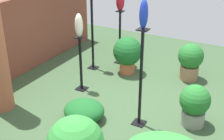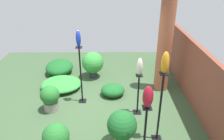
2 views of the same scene
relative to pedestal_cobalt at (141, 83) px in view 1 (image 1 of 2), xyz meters
The scene contains 13 objects.
ground_plane 0.87m from the pedestal_cobalt, 61.56° to the left, with size 8.00×8.00×0.00m, color #385133.
brick_wall_back 2.99m from the pedestal_cobalt, 85.67° to the left, with size 5.60×0.12×1.59m, color brown.
pedestal_cobalt is the anchor object (origin of this frame).
pedestal_ivory 1.56m from the pedestal_cobalt, 70.20° to the left, with size 0.20×0.20×1.06m.
pedestal_amber 2.29m from the pedestal_cobalt, 50.45° to the left, with size 0.20×0.20×1.58m.
pedestal_ruby 2.45m from the pedestal_cobalt, 34.72° to the left, with size 0.20×0.20×1.21m.
art_vase_cobalt 1.06m from the pedestal_cobalt, 104.04° to the right, with size 0.13×0.12×0.42m, color #192D9E.
art_vase_ivory 1.63m from the pedestal_cobalt, 70.20° to the left, with size 0.15×0.14×0.43m, color beige.
art_vase_ruby 2.54m from the pedestal_cobalt, 34.72° to the left, with size 0.17×0.18×0.41m, color maroon.
potted_plant_front_right 1.98m from the pedestal_cobalt, ahead, with size 0.51×0.51×0.77m.
potted_plant_front_left 0.92m from the pedestal_cobalt, 62.57° to the right, with size 0.48×0.48×0.69m.
potted_plant_mid_right 1.91m from the pedestal_cobalt, 31.95° to the left, with size 0.61×0.61×0.80m.
foliage_bed_center 1.06m from the pedestal_cobalt, 110.74° to the left, with size 0.62×0.68×0.32m, color #195923.
Camera 1 is at (-4.09, -2.04, 2.91)m, focal length 50.00 mm.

